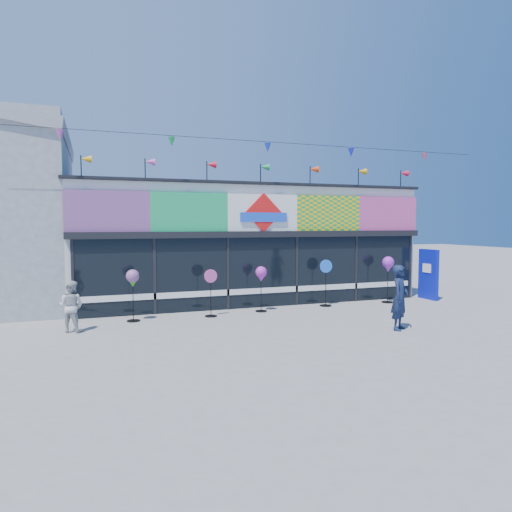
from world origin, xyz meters
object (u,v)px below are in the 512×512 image
spinner_2 (261,275)px  spinner_3 (326,282)px  spinner_0 (133,280)px  spinner_4 (388,266)px  spinner_1 (211,292)px  child (71,306)px  adult_man (400,298)px  blue_sign (428,274)px

spinner_2 → spinner_3: 2.39m
spinner_0 → spinner_4: 8.60m
spinner_0 → spinner_4: size_ratio=0.91×
spinner_1 → child: bearing=-169.7°
spinner_2 → adult_man: 4.33m
adult_man → child: (-7.97, 2.60, -0.19)m
spinner_4 → adult_man: adult_man is taller
spinner_2 → spinner_1: bearing=-172.2°
spinner_3 → adult_man: bearing=-87.6°
blue_sign → spinner_1: bearing=-178.3°
spinner_0 → spinner_3: size_ratio=0.94×
adult_man → child: 8.39m
spinner_1 → adult_man: adult_man is taller
spinner_1 → spinner_4: spinner_4 is taller
child → spinner_3: bearing=-146.0°
blue_sign → spinner_1: (-8.21, -0.41, -0.17)m
spinner_0 → spinner_1: 2.26m
blue_sign → spinner_4: 1.87m
spinner_0 → blue_sign: bearing=1.8°
spinner_4 → adult_man: (-2.20, -3.57, -0.45)m
spinner_2 → child: (-5.46, -0.91, -0.48)m
blue_sign → spinner_4: bearing=-177.4°
blue_sign → spinner_1: blue_sign is taller
spinner_2 → spinner_3: size_ratio=0.92×
spinner_4 → adult_man: bearing=-121.6°
spinner_1 → spinner_3: 4.05m
spinner_1 → spinner_4: bearing=2.6°
spinner_0 → spinner_3: 6.26m
blue_sign → spinner_3: 4.18m
blue_sign → spinner_3: blue_sign is taller
spinner_1 → spinner_2: spinner_2 is taller
adult_man → spinner_1: bearing=105.6°
spinner_0 → spinner_4: spinner_4 is taller
spinner_0 → adult_man: adult_man is taller
spinner_2 → child: size_ratio=1.09×
spinner_4 → spinner_0: bearing=-178.7°
spinner_0 → adult_man: size_ratio=0.87×
spinner_0 → spinner_1: size_ratio=1.05×
spinner_2 → spinner_4: 4.72m
spinner_4 → adult_man: 4.22m
spinner_4 → adult_man: size_ratio=0.96×
spinner_3 → adult_man: adult_man is taller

